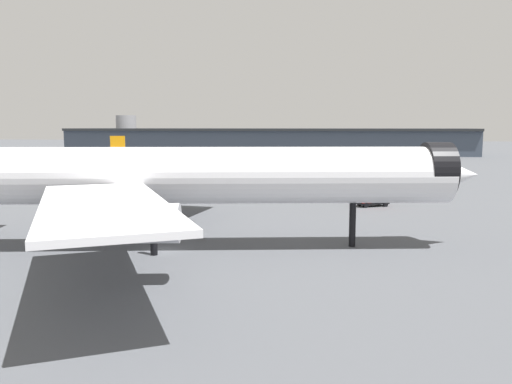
{
  "coord_description": "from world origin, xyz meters",
  "views": [
    {
      "loc": [
        18.72,
        -54.81,
        13.94
      ],
      "look_at": [
        10.1,
        3.06,
        6.45
      ],
      "focal_mm": 36.14,
      "sensor_mm": 36.0,
      "label": 1
    }
  ],
  "objects_px": {
    "service_truck_front": "(372,197)",
    "traffic_cone_wingtip": "(109,201)",
    "airliner_near_gate": "(180,177)",
    "baggage_tug_wing": "(122,195)",
    "airliner_far_taxiway": "(168,156)"
  },
  "relations": [
    {
      "from": "airliner_near_gate",
      "to": "traffic_cone_wingtip",
      "type": "distance_m",
      "value": 40.41
    },
    {
      "from": "service_truck_front",
      "to": "traffic_cone_wingtip",
      "type": "distance_m",
      "value": 47.47
    },
    {
      "from": "airliner_far_taxiway",
      "to": "baggage_tug_wing",
      "type": "bearing_deg",
      "value": -90.42
    },
    {
      "from": "traffic_cone_wingtip",
      "to": "airliner_far_taxiway",
      "type": "bearing_deg",
      "value": 98.22
    },
    {
      "from": "service_truck_front",
      "to": "baggage_tug_wing",
      "type": "xyz_separation_m",
      "value": [
        -46.5,
        0.9,
        -0.62
      ]
    },
    {
      "from": "airliner_near_gate",
      "to": "baggage_tug_wing",
      "type": "relative_size",
      "value": 19.22
    },
    {
      "from": "airliner_far_taxiway",
      "to": "airliner_near_gate",
      "type": "bearing_deg",
      "value": -81.06
    },
    {
      "from": "service_truck_front",
      "to": "baggage_tug_wing",
      "type": "height_order",
      "value": "service_truck_front"
    },
    {
      "from": "airliner_near_gate",
      "to": "service_truck_front",
      "type": "xyz_separation_m",
      "value": [
        24.1,
        34.84,
        -6.65
      ]
    },
    {
      "from": "airliner_near_gate",
      "to": "traffic_cone_wingtip",
      "type": "height_order",
      "value": "airliner_near_gate"
    },
    {
      "from": "service_truck_front",
      "to": "traffic_cone_wingtip",
      "type": "height_order",
      "value": "service_truck_front"
    },
    {
      "from": "service_truck_front",
      "to": "traffic_cone_wingtip",
      "type": "relative_size",
      "value": 8.78
    },
    {
      "from": "service_truck_front",
      "to": "baggage_tug_wing",
      "type": "bearing_deg",
      "value": 152.38
    },
    {
      "from": "baggage_tug_wing",
      "to": "traffic_cone_wingtip",
      "type": "distance_m",
      "value": 3.82
    },
    {
      "from": "traffic_cone_wingtip",
      "to": "service_truck_front",
      "type": "bearing_deg",
      "value": 3.35
    }
  ]
}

